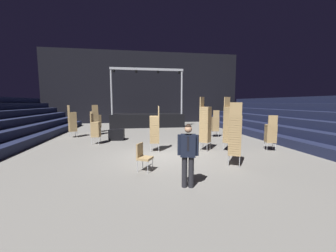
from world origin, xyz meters
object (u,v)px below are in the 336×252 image
Objects in this scene: chair_stack_mid_right at (205,124)px; equipment_road_case at (117,135)px; stage_riser at (147,119)px; man_with_tie at (188,152)px; chair_stack_front_right at (96,129)px; chair_stack_aisle_left at (230,124)px; chair_stack_mid_centre at (94,120)px; chair_stack_rear_centre at (72,121)px; chair_stack_mid_left at (215,124)px; chair_stack_aisle_right at (155,129)px; chair_stack_rear_right at (97,121)px; loose_chair_near_man at (143,155)px; chair_stack_front_left at (235,134)px; chair_stack_rear_left at (271,133)px.

equipment_road_case is at bearing -84.55° from chair_stack_mid_right.
man_with_tie is at bearing -89.11° from stage_riser.
chair_stack_front_right is (-3.56, 6.50, -0.13)m from man_with_tie.
chair_stack_mid_centre is at bearing -68.20° from chair_stack_aisle_left.
chair_stack_aisle_left is (8.48, -5.23, 0.21)m from chair_stack_rear_centre.
equipment_road_case is (1.04, 1.03, -0.53)m from chair_stack_front_right.
chair_stack_mid_left is 4.05m from chair_stack_aisle_left.
chair_stack_aisle_left is 1.20× the size of chair_stack_aisle_right.
chair_stack_mid_centre is 1.51m from chair_stack_rear_right.
loose_chair_near_man is (-5.04, -6.13, -0.37)m from chair_stack_mid_left.
equipment_road_case is 0.95× the size of loose_chair_near_man.
chair_stack_mid_right is (2.16, -10.44, 0.59)m from stage_riser.
chair_stack_mid_centre is 8.79m from loose_chair_near_man.
chair_stack_front_left is 3.78m from chair_stack_aisle_right.
loose_chair_near_man is at bearing -37.72° from man_with_tie.
chair_stack_mid_left is 8.95m from chair_stack_rear_right.
loose_chair_near_man is at bearing -94.04° from stage_riser.
chair_stack_rear_centre is at bearing 169.46° from chair_stack_rear_left.
chair_stack_aisle_left is 6.77m from equipment_road_case.
chair_stack_rear_right is 0.70× the size of chair_stack_aisle_left.
chair_stack_mid_centre is at bearing -130.04° from stage_riser.
chair_stack_rear_centre is (-5.46, 8.98, 0.08)m from man_with_tie.
man_with_tie is 2.70m from chair_stack_front_left.
chair_stack_rear_left is 0.67× the size of chair_stack_aisle_left.
chair_stack_aisle_left is at bearing 116.43° from chair_stack_mid_right.
equipment_road_case is (-2.04, 3.24, -0.74)m from chair_stack_aisle_right.
stage_riser is at bearing 71.81° from equipment_road_case.
equipment_road_case is at bearing -176.54° from chair_stack_mid_left.
chair_stack_mid_left is 0.70× the size of chair_stack_mid_right.
chair_stack_front_left is at bearing 16.14° from chair_stack_rear_centre.
stage_riser is 3.97× the size of chair_stack_rear_left.
man_with_tie is 0.75× the size of chair_stack_front_left.
man_with_tie is 0.81× the size of chair_stack_mid_centre.
chair_stack_rear_centre is at bearing -60.09° from chair_stack_aisle_left.
chair_stack_front_right is 7.14m from chair_stack_aisle_left.
chair_stack_mid_centre reaches higher than chair_stack_rear_right.
chair_stack_mid_left is 8.38m from chair_stack_mid_centre.
chair_stack_front_right reaches higher than equipment_road_case.
chair_stack_aisle_left is at bearing 74.54° from chair_stack_front_right.
stage_riser reaches higher than chair_stack_rear_right.
chair_stack_front_left reaches higher than loose_chair_near_man.
chair_stack_rear_left is (8.55, -3.00, 0.00)m from chair_stack_front_right.
man_with_tie is 10.51m from chair_stack_rear_centre.
chair_stack_mid_right is (-1.97, -3.60, 0.38)m from chair_stack_mid_left.
chair_stack_mid_centre is (-0.66, 3.26, 0.21)m from chair_stack_front_right.
chair_stack_mid_centre reaches higher than loose_chair_near_man.
stage_riser is 10.23m from chair_stack_aisle_right.
chair_stack_rear_right is 7.95m from chair_stack_aisle_right.
stage_riser is at bearing -73.26° from man_with_tie.
chair_stack_rear_right reaches higher than loose_chair_near_man.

